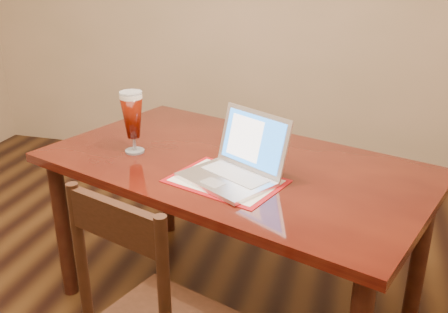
# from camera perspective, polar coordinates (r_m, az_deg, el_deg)

# --- Properties ---
(dining_table) EXTENTS (1.92, 1.46, 1.09)m
(dining_table) POSITION_cam_1_polar(r_m,az_deg,el_deg) (2.26, 0.81, -2.61)
(dining_table) COLOR #491309
(dining_table) RESTS_ON ground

